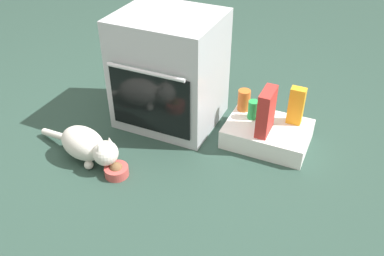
% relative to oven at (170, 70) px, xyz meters
% --- Properties ---
extents(ground, '(8.00, 8.00, 0.00)m').
position_rel_oven_xyz_m(ground, '(0.04, -0.47, -0.36)').
color(ground, '#284238').
extents(oven, '(0.62, 0.58, 0.73)m').
position_rel_oven_xyz_m(oven, '(0.00, 0.00, 0.00)').
color(oven, '#B7BABF').
rests_on(oven, ground).
extents(pantry_cabinet, '(0.51, 0.37, 0.12)m').
position_rel_oven_xyz_m(pantry_cabinet, '(0.67, 0.00, -0.30)').
color(pantry_cabinet, white).
rests_on(pantry_cabinet, ground).
extents(food_bowl, '(0.14, 0.14, 0.09)m').
position_rel_oven_xyz_m(food_bowl, '(-0.02, -0.65, -0.33)').
color(food_bowl, '#C64C47').
rests_on(food_bowl, ground).
extents(cat, '(0.64, 0.25, 0.21)m').
position_rel_oven_xyz_m(cat, '(-0.24, -0.61, -0.25)').
color(cat, silver).
rests_on(cat, ground).
extents(soda_can, '(0.07, 0.07, 0.12)m').
position_rel_oven_xyz_m(soda_can, '(0.55, 0.05, -0.18)').
color(soda_can, green).
rests_on(soda_can, pantry_cabinet).
extents(juice_carton, '(0.09, 0.06, 0.24)m').
position_rel_oven_xyz_m(juice_carton, '(0.80, 0.11, -0.12)').
color(juice_carton, orange).
rests_on(juice_carton, pantry_cabinet).
extents(cereal_box, '(0.07, 0.18, 0.28)m').
position_rel_oven_xyz_m(cereal_box, '(0.66, -0.06, -0.10)').
color(cereal_box, '#B72D28').
rests_on(cereal_box, pantry_cabinet).
extents(sauce_jar, '(0.08, 0.08, 0.14)m').
position_rel_oven_xyz_m(sauce_jar, '(0.47, 0.12, -0.17)').
color(sauce_jar, '#D16023').
rests_on(sauce_jar, pantry_cabinet).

